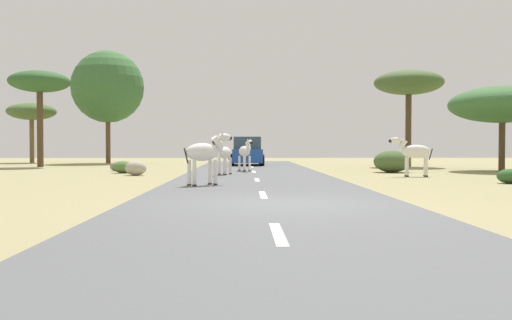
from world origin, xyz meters
name	(u,v)px	position (x,y,z in m)	size (l,w,h in m)	color
ground_plane	(284,206)	(0.00, 0.00, 0.00)	(90.00, 90.00, 0.00)	#998E60
road	(266,205)	(-0.37, 0.00, 0.03)	(6.00, 64.00, 0.05)	#56595B
lane_markings	(268,209)	(-0.37, -1.00, 0.05)	(0.16, 56.00, 0.01)	silver
zebra_0	(224,153)	(-1.64, 11.43, 0.94)	(0.70, 1.55, 1.50)	silver
zebra_1	(205,153)	(-2.01, 5.36, 1.04)	(1.52, 1.26, 1.66)	silver
zebra_2	(414,152)	(6.07, 10.88, 0.99)	(1.76, 0.61, 1.66)	silver
zebra_3	(245,152)	(-0.77, 14.71, 0.97)	(0.79, 1.57, 1.54)	silver
car_0	(247,152)	(-0.64, 22.91, 0.85)	(2.07, 4.37, 1.74)	#1E479E
tree_1	(108,87)	(-10.52, 28.44, 5.44)	(5.12, 5.12, 8.01)	brown
tree_2	(409,84)	(9.06, 21.72, 4.97)	(4.12, 4.12, 5.76)	#4C3823
tree_3	(32,112)	(-16.35, 29.57, 3.70)	(3.51, 3.51, 4.36)	brown
tree_4	(40,83)	(-12.80, 21.44, 4.91)	(3.53, 3.53, 5.63)	#4C3823
tree_7	(502,105)	(11.88, 15.57, 3.27)	(5.14, 5.14, 4.18)	#4C3823
bush_0	(509,176)	(7.98, 6.67, 0.24)	(0.81, 0.73, 0.48)	#2D5628
bush_1	(123,167)	(-6.36, 13.98, 0.28)	(0.93, 0.84, 0.56)	#4C7038
bush_2	(392,161)	(6.10, 14.32, 0.51)	(1.71, 1.54, 1.02)	#425B2D
rock_3	(136,168)	(-5.37, 11.93, 0.30)	(0.89, 0.70, 0.60)	#A89E8C
rock_4	(116,166)	(-7.18, 16.19, 0.22)	(0.59, 0.60, 0.45)	gray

